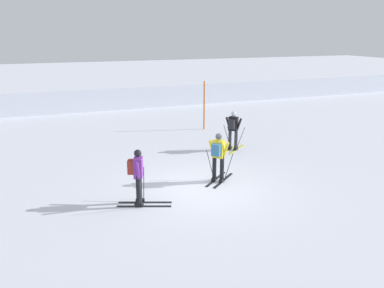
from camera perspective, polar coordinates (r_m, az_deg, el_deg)
ground_plane at (r=13.25m, az=1.59°, el=-6.36°), size 120.00×120.00×0.00m
far_snow_ridge at (r=31.44m, az=-12.60°, el=7.51°), size 80.00×9.61×1.42m
skier_yellow at (r=13.55m, az=3.73°, el=-1.59°), size 1.44×1.35×1.71m
skier_black at (r=17.32m, az=5.85°, el=2.19°), size 1.46×1.32×1.71m
skier_purple at (r=11.83m, az=-7.71°, el=-4.31°), size 1.62×0.95×1.71m
trail_marker_pole at (r=20.98m, az=1.73°, el=5.50°), size 0.07×0.07×2.54m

